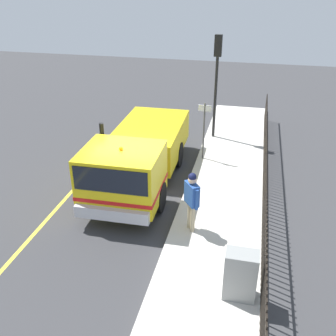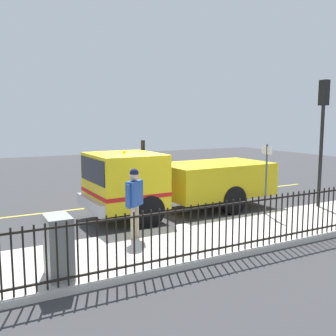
{
  "view_description": "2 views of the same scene",
  "coord_description": "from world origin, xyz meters",
  "px_view_note": "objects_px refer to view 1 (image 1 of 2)",
  "views": [
    {
      "loc": [
        3.42,
        -10.26,
        6.71
      ],
      "look_at": [
        0.98,
        0.31,
        1.13
      ],
      "focal_mm": 40.97,
      "sensor_mm": 36.0,
      "label": 1
    },
    {
      "loc": [
        10.78,
        -5.14,
        3.2
      ],
      "look_at": [
        1.5,
        -0.13,
        1.82
      ],
      "focal_mm": 40.68,
      "sensor_mm": 36.0,
      "label": 2
    }
  ],
  "objects_px": {
    "utility_cabinet": "(240,275)",
    "traffic_cone": "(93,159)",
    "street_sign": "(204,124)",
    "worker_standing": "(192,196)",
    "work_truck": "(137,156)",
    "traffic_light_near": "(217,67)"
  },
  "relations": [
    {
      "from": "utility_cabinet",
      "to": "worker_standing",
      "type": "bearing_deg",
      "value": 123.59
    },
    {
      "from": "work_truck",
      "to": "traffic_cone",
      "type": "relative_size",
      "value": 9.53
    },
    {
      "from": "utility_cabinet",
      "to": "street_sign",
      "type": "distance_m",
      "value": 7.27
    },
    {
      "from": "utility_cabinet",
      "to": "street_sign",
      "type": "xyz_separation_m",
      "value": [
        -1.85,
        6.98,
        0.8
      ]
    },
    {
      "from": "traffic_light_near",
      "to": "traffic_cone",
      "type": "relative_size",
      "value": 6.22
    },
    {
      "from": "work_truck",
      "to": "traffic_cone",
      "type": "height_order",
      "value": "work_truck"
    },
    {
      "from": "work_truck",
      "to": "traffic_light_near",
      "type": "bearing_deg",
      "value": -113.72
    },
    {
      "from": "worker_standing",
      "to": "utility_cabinet",
      "type": "bearing_deg",
      "value": 176.64
    },
    {
      "from": "traffic_cone",
      "to": "street_sign",
      "type": "xyz_separation_m",
      "value": [
        4.01,
        1.51,
        1.2
      ]
    },
    {
      "from": "work_truck",
      "to": "street_sign",
      "type": "distance_m",
      "value": 3.15
    },
    {
      "from": "worker_standing",
      "to": "traffic_light_near",
      "type": "bearing_deg",
      "value": -35.06
    },
    {
      "from": "utility_cabinet",
      "to": "traffic_cone",
      "type": "height_order",
      "value": "utility_cabinet"
    },
    {
      "from": "work_truck",
      "to": "traffic_light_near",
      "type": "height_order",
      "value": "traffic_light_near"
    },
    {
      "from": "work_truck",
      "to": "worker_standing",
      "type": "xyz_separation_m",
      "value": [
        2.24,
        -2.24,
        0.06
      ]
    },
    {
      "from": "traffic_light_near",
      "to": "utility_cabinet",
      "type": "bearing_deg",
      "value": 101.99
    },
    {
      "from": "utility_cabinet",
      "to": "street_sign",
      "type": "relative_size",
      "value": 0.54
    },
    {
      "from": "work_truck",
      "to": "street_sign",
      "type": "bearing_deg",
      "value": -128.26
    },
    {
      "from": "traffic_cone",
      "to": "street_sign",
      "type": "relative_size",
      "value": 0.31
    },
    {
      "from": "traffic_light_near",
      "to": "work_truck",
      "type": "bearing_deg",
      "value": 68.98
    },
    {
      "from": "traffic_light_near",
      "to": "traffic_cone",
      "type": "xyz_separation_m",
      "value": [
        -4.13,
        -3.85,
        -2.86
      ]
    },
    {
      "from": "traffic_cone",
      "to": "street_sign",
      "type": "bearing_deg",
      "value": 20.6
    },
    {
      "from": "traffic_light_near",
      "to": "worker_standing",
      "type": "bearing_deg",
      "value": 93.39
    }
  ]
}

